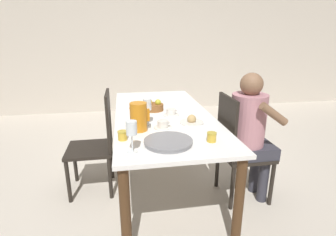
% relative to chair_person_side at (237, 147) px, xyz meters
% --- Properties ---
extents(ground_plane, '(20.00, 20.00, 0.00)m').
position_rel_chair_person_side_xyz_m(ground_plane, '(-0.63, 0.35, -0.51)').
color(ground_plane, beige).
extents(wall_back, '(10.00, 0.06, 2.60)m').
position_rel_chair_person_side_xyz_m(wall_back, '(-0.63, 3.18, 0.79)').
color(wall_back, beige).
rests_on(wall_back, ground_plane).
extents(dining_table, '(0.90, 1.99, 0.75)m').
position_rel_chair_person_side_xyz_m(dining_table, '(-0.63, 0.35, 0.15)').
color(dining_table, white).
rests_on(dining_table, ground_plane).
extents(chair_person_side, '(0.42, 0.42, 0.98)m').
position_rel_chair_person_side_xyz_m(chair_person_side, '(0.00, 0.00, 0.00)').
color(chair_person_side, black).
rests_on(chair_person_side, ground_plane).
extents(chair_opposite, '(0.42, 0.42, 0.98)m').
position_rel_chair_person_side_xyz_m(chair_opposite, '(-1.25, 0.35, 0.00)').
color(chair_opposite, black).
rests_on(chair_opposite, ground_plane).
extents(person_seated, '(0.39, 0.41, 1.18)m').
position_rel_chair_person_side_xyz_m(person_seated, '(0.09, -0.04, 0.19)').
color(person_seated, '#33333D').
rests_on(person_seated, ground_plane).
extents(red_pitcher, '(0.16, 0.13, 0.22)m').
position_rel_chair_person_side_xyz_m(red_pitcher, '(-0.88, -0.07, 0.36)').
color(red_pitcher, orange).
rests_on(red_pitcher, dining_table).
extents(wine_glass_water, '(0.07, 0.07, 0.22)m').
position_rel_chair_person_side_xyz_m(wine_glass_water, '(-0.80, 0.07, 0.41)').
color(wine_glass_water, white).
rests_on(wine_glass_water, dining_table).
extents(wine_glass_juice, '(0.07, 0.07, 0.21)m').
position_rel_chair_person_side_xyz_m(wine_glass_juice, '(-0.95, -0.47, 0.40)').
color(wine_glass_juice, white).
rests_on(wine_glass_juice, dining_table).
extents(teacup_near_person, '(0.15, 0.15, 0.06)m').
position_rel_chair_person_side_xyz_m(teacup_near_person, '(-0.69, -0.05, 0.27)').
color(teacup_near_person, silver).
rests_on(teacup_near_person, dining_table).
extents(teacup_across, '(0.15, 0.15, 0.06)m').
position_rel_chair_person_side_xyz_m(teacup_across, '(-0.56, 0.28, 0.27)').
color(teacup_across, silver).
rests_on(teacup_across, dining_table).
extents(serving_tray, '(0.34, 0.34, 0.03)m').
position_rel_chair_person_side_xyz_m(serving_tray, '(-0.70, -0.38, 0.26)').
color(serving_tray, gray).
rests_on(serving_tray, dining_table).
extents(bread_plate, '(0.20, 0.20, 0.08)m').
position_rel_chair_person_side_xyz_m(bread_plate, '(-0.43, 0.03, 0.26)').
color(bread_plate, silver).
rests_on(bread_plate, dining_table).
extents(jam_jar_amber, '(0.07, 0.07, 0.07)m').
position_rel_chair_person_side_xyz_m(jam_jar_amber, '(-0.39, -0.39, 0.28)').
color(jam_jar_amber, gold).
rests_on(jam_jar_amber, dining_table).
extents(jam_jar_red, '(0.07, 0.07, 0.07)m').
position_rel_chair_person_side_xyz_m(jam_jar_red, '(-1.01, -0.25, 0.28)').
color(jam_jar_red, gold).
rests_on(jam_jar_red, dining_table).
extents(fruit_bowl, '(0.19, 0.19, 0.11)m').
position_rel_chair_person_side_xyz_m(fruit_bowl, '(-0.70, 0.47, 0.28)').
color(fruit_bowl, brown).
rests_on(fruit_bowl, dining_table).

